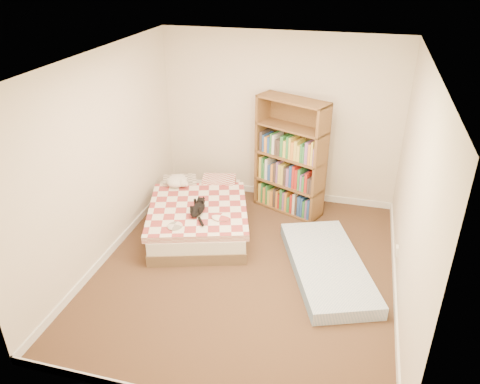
% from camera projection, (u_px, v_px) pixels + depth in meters
% --- Properties ---
extents(room, '(3.51, 4.01, 2.51)m').
position_uv_depth(room, '(246.00, 181.00, 5.15)').
color(room, '#45291D').
rests_on(room, ground).
extents(bed, '(1.70, 2.04, 0.47)m').
position_uv_depth(bed, '(199.00, 214.00, 6.44)').
color(bed, brown).
rests_on(bed, room).
extents(bookshelf, '(1.15, 0.74, 1.69)m').
position_uv_depth(bookshelf, '(290.00, 172.00, 6.75)').
color(bookshelf, brown).
rests_on(bookshelf, room).
extents(floor_mattress, '(1.39, 1.95, 0.16)m').
position_uv_depth(floor_mattress, '(327.00, 266.00, 5.61)').
color(floor_mattress, '#6F92B9').
rests_on(floor_mattress, room).
extents(black_cat, '(0.22, 0.60, 0.14)m').
position_uv_depth(black_cat, '(199.00, 208.00, 6.05)').
color(black_cat, black).
rests_on(black_cat, bed).
extents(white_dog, '(0.38, 0.40, 0.16)m').
position_uv_depth(white_dog, '(177.00, 181.00, 6.71)').
color(white_dog, silver).
rests_on(white_dog, bed).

